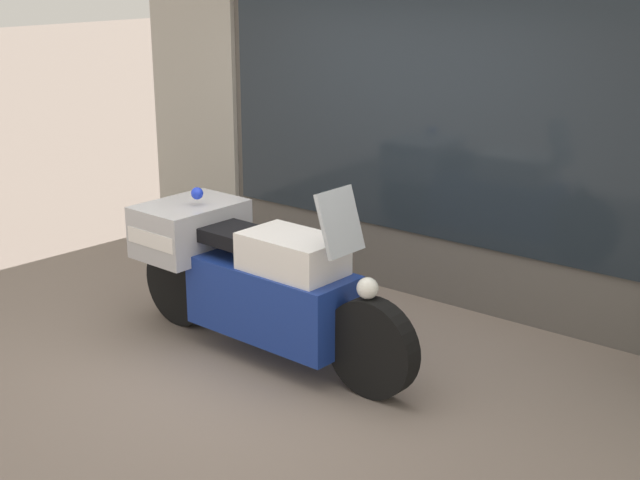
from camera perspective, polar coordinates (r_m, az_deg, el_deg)
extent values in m
plane|color=gray|center=(6.19, -3.50, -8.13)|extent=(60.00, 60.00, 0.00)
cube|color=#56514C|center=(7.23, 7.12, 11.24)|extent=(6.06, 0.40, 3.81)
cube|color=#A39E93|center=(8.81, -7.00, 12.36)|extent=(1.08, 0.55, 3.81)
cube|color=#1E262D|center=(6.78, 9.83, 11.15)|extent=(4.75, 0.02, 2.81)
cube|color=slate|center=(7.36, 9.75, -1.79)|extent=(4.53, 0.30, 0.55)
cube|color=silver|center=(7.25, 10.64, 4.98)|extent=(4.53, 0.02, 1.22)
cube|color=beige|center=(7.02, 10.37, 9.61)|extent=(4.53, 0.30, 0.02)
cube|color=#B7B2A8|center=(7.79, 1.06, 10.94)|extent=(0.18, 0.04, 0.06)
cube|color=navy|center=(7.02, 10.39, 9.93)|extent=(0.18, 0.04, 0.06)
cube|color=yellow|center=(7.73, 2.84, 2.56)|extent=(0.19, 0.03, 0.27)
cube|color=red|center=(6.76, 17.45, -0.45)|extent=(0.19, 0.03, 0.27)
cylinder|color=black|center=(5.69, 3.36, -6.90)|extent=(0.66, 0.16, 0.65)
cylinder|color=black|center=(6.87, -8.88, -2.71)|extent=(0.66, 0.16, 0.65)
cube|color=navy|center=(6.17, -3.07, -3.84)|extent=(1.26, 0.52, 0.50)
cube|color=white|center=(5.93, -1.78, -1.01)|extent=(0.69, 0.45, 0.28)
cube|color=black|center=(6.23, -5.01, 0.18)|extent=(0.73, 0.38, 0.10)
cube|color=#B7B7BC|center=(6.63, -8.29, 0.76)|extent=(0.57, 0.77, 0.38)
cube|color=white|center=(6.63, -8.29, 0.76)|extent=(0.51, 0.78, 0.11)
cube|color=#B2BCC6|center=(5.58, 1.29, 1.16)|extent=(0.16, 0.34, 0.41)
sphere|color=white|center=(5.57, 3.06, -3.10)|extent=(0.14, 0.14, 0.14)
sphere|color=blue|center=(6.49, -7.87, 2.98)|extent=(0.09, 0.09, 0.09)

